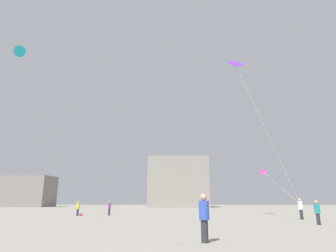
{
  "coord_description": "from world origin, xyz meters",
  "views": [
    {
      "loc": [
        1.19,
        -4.36,
        1.52
      ],
      "look_at": [
        0.0,
        15.45,
        6.88
      ],
      "focal_mm": 30.04,
      "sensor_mm": 36.0,
      "label": 1
    }
  ],
  "objects": [
    {
      "name": "person_in_yellow",
      "position": [
        -10.83,
        27.64,
        0.87
      ],
      "size": [
        0.34,
        0.34,
        1.58
      ],
      "rotation": [
        0.0,
        0.0,
        1.34
      ],
      "color": "#2D2D33",
      "rests_on": "ground_plane"
    },
    {
      "name": "person_in_teal",
      "position": [
        10.24,
        16.38,
        0.89
      ],
      "size": [
        0.35,
        0.35,
        1.62
      ],
      "rotation": [
        0.0,
        0.0,
        3.41
      ],
      "color": "#2D2D33",
      "rests_on": "ground_plane"
    },
    {
      "name": "person_in_blue",
      "position": [
        1.92,
        7.24,
        1.0
      ],
      "size": [
        0.4,
        0.4,
        1.83
      ],
      "rotation": [
        0.0,
        0.0,
        1.86
      ],
      "color": "#2D2D33",
      "rests_on": "ground_plane"
    },
    {
      "name": "person_in_white",
      "position": [
        11.47,
        22.43,
        1.01
      ],
      "size": [
        0.4,
        0.4,
        1.85
      ],
      "rotation": [
        0.0,
        0.0,
        5.17
      ],
      "color": "#2D2D33",
      "rests_on": "ground_plane"
    },
    {
      "name": "person_in_purple",
      "position": [
        -7.7,
        29.26,
        0.88
      ],
      "size": [
        0.35,
        0.35,
        1.6
      ],
      "rotation": [
        0.0,
        0.0,
        1.01
      ],
      "color": "#2D2D33",
      "rests_on": "ground_plane"
    },
    {
      "name": "kite_violet_delta",
      "position": [
        6.81,
        23.11,
        15.5
      ],
      "size": [
        5.59,
        1.2,
        14.91
      ],
      "color": "purple"
    },
    {
      "name": "kite_cyan_diamond",
      "position": [
        -14.22,
        18.62,
        15.1
      ],
      "size": [
        4.04,
        9.8,
        14.49
      ],
      "color": "#1EB2C6"
    },
    {
      "name": "kite_magenta_diamond",
      "position": [
        11.71,
        34.37,
        5.39
      ],
      "size": [
        1.07,
        12.68,
        4.55
      ],
      "color": "#D12899"
    },
    {
      "name": "building_left_hall",
      "position": [
        -55.0,
        84.56,
        4.72
      ],
      "size": [
        28.04,
        10.23,
        9.43
      ],
      "color": "gray",
      "rests_on": "ground_plane"
    },
    {
      "name": "building_centre_hall",
      "position": [
        -1.0,
        79.57,
        6.97
      ],
      "size": [
        17.62,
        13.52,
        13.94
      ],
      "color": "gray",
      "rests_on": "ground_plane"
    },
    {
      "name": "handbag_beside_flyer",
      "position": [
        -10.48,
        27.74,
        0.12
      ],
      "size": [
        0.34,
        0.21,
        0.24
      ],
      "primitive_type": "cube",
      "rotation": [
        0.0,
        0.0,
        2.9
      ],
      "color": "maroon",
      "rests_on": "ground_plane"
    }
  ]
}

